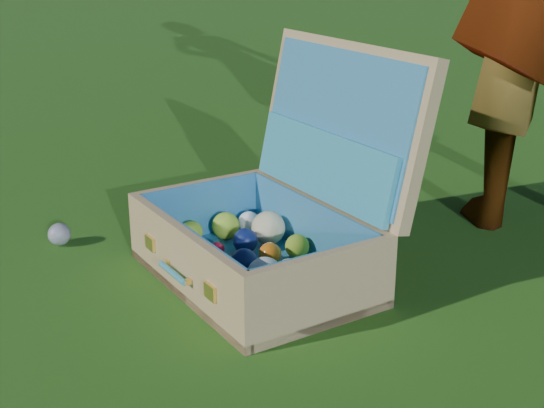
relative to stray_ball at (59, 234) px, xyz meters
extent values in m
plane|color=#215114|center=(0.71, -0.03, -0.03)|extent=(60.00, 60.00, 0.00)
sphere|color=#3A6499|center=(0.00, 0.00, 0.00)|extent=(0.06, 0.06, 0.06)
cube|color=tan|center=(0.56, 0.13, -0.02)|extent=(0.70, 0.59, 0.02)
cube|color=tan|center=(0.49, -0.04, 0.06)|extent=(0.55, 0.24, 0.18)
cube|color=tan|center=(0.63, 0.30, 0.06)|extent=(0.55, 0.24, 0.18)
cube|color=tan|center=(0.30, 0.24, 0.06)|extent=(0.15, 0.33, 0.18)
cube|color=tan|center=(0.83, 0.02, 0.06)|extent=(0.15, 0.33, 0.18)
cube|color=teal|center=(0.56, 0.13, -0.01)|extent=(0.64, 0.53, 0.01)
cube|color=teal|center=(0.50, -0.03, 0.07)|extent=(0.51, 0.21, 0.16)
cube|color=teal|center=(0.63, 0.29, 0.07)|extent=(0.51, 0.21, 0.16)
cube|color=teal|center=(0.31, 0.23, 0.07)|extent=(0.14, 0.33, 0.16)
cube|color=teal|center=(0.82, 0.03, 0.07)|extent=(0.14, 0.33, 0.16)
cube|color=tan|center=(0.66, 0.37, 0.33)|extent=(0.59, 0.33, 0.39)
cube|color=teal|center=(0.65, 0.35, 0.34)|extent=(0.54, 0.28, 0.34)
cube|color=teal|center=(0.64, 0.32, 0.23)|extent=(0.51, 0.25, 0.17)
cube|color=#F2C659|center=(0.34, 0.00, 0.06)|extent=(0.04, 0.02, 0.03)
cube|color=#F2C659|center=(0.63, -0.12, 0.06)|extent=(0.04, 0.02, 0.03)
cylinder|color=teal|center=(0.48, -0.07, 0.04)|extent=(0.12, 0.06, 0.01)
cube|color=#F2C659|center=(0.43, -0.04, 0.04)|extent=(0.02, 0.02, 0.01)
cube|color=#F2C659|center=(0.54, -0.08, 0.04)|extent=(0.02, 0.02, 0.01)
sphere|color=#A3C730|center=(0.31, 0.09, 0.03)|extent=(0.06, 0.06, 0.06)
sphere|color=white|center=(0.42, 0.05, 0.04)|extent=(0.08, 0.08, 0.08)
sphere|color=red|center=(0.52, 0.02, 0.02)|extent=(0.05, 0.05, 0.05)
sphere|color=orange|center=(0.62, -0.02, 0.03)|extent=(0.06, 0.06, 0.06)
sphere|color=orange|center=(0.71, -0.07, 0.02)|extent=(0.05, 0.05, 0.05)
sphere|color=#A3C730|center=(0.33, 0.17, 0.03)|extent=(0.06, 0.06, 0.06)
sphere|color=red|center=(0.44, 0.14, 0.02)|extent=(0.04, 0.04, 0.04)
sphere|color=#101B50|center=(0.56, 0.10, 0.03)|extent=(0.07, 0.07, 0.07)
sphere|color=white|center=(0.66, 0.05, 0.04)|extent=(0.08, 0.08, 0.08)
sphere|color=#AD9E17|center=(0.75, 0.00, 0.03)|extent=(0.07, 0.07, 0.07)
sphere|color=#A3C730|center=(0.38, 0.25, 0.03)|extent=(0.07, 0.07, 0.07)
sphere|color=#101B50|center=(0.48, 0.21, 0.03)|extent=(0.06, 0.06, 0.06)
sphere|color=orange|center=(0.58, 0.18, 0.02)|extent=(0.06, 0.06, 0.06)
sphere|color=beige|center=(0.68, 0.12, 0.03)|extent=(0.06, 0.06, 0.06)
sphere|color=#AD9E17|center=(0.80, 0.08, 0.04)|extent=(0.08, 0.08, 0.08)
sphere|color=white|center=(0.41, 0.32, 0.03)|extent=(0.06, 0.06, 0.06)
sphere|color=beige|center=(0.50, 0.29, 0.04)|extent=(0.09, 0.09, 0.09)
sphere|color=#A3C730|center=(0.61, 0.26, 0.03)|extent=(0.06, 0.06, 0.06)
sphere|color=#A3C730|center=(0.72, 0.19, 0.03)|extent=(0.06, 0.06, 0.06)
sphere|color=#A3C730|center=(0.82, 0.16, 0.03)|extent=(0.07, 0.07, 0.07)
camera|label=1|loc=(1.58, -1.21, 0.78)|focal=50.00mm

